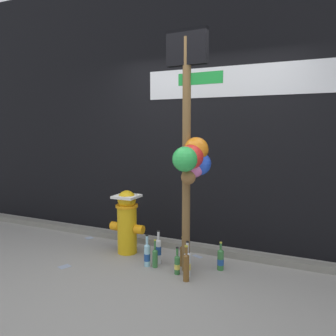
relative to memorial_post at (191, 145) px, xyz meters
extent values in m
plane|color=gray|center=(-0.21, -0.43, -1.36)|extent=(14.00, 14.00, 0.00)
cube|color=black|center=(-0.21, 1.09, 0.46)|extent=(10.00, 0.20, 3.64)
cube|color=silver|center=(0.52, 0.98, 0.75)|extent=(3.02, 0.01, 0.37)
cube|color=slate|center=(-0.21, 0.65, -1.32)|extent=(8.00, 0.12, 0.08)
cylinder|color=brown|center=(-0.07, 0.05, -0.14)|extent=(0.09, 0.09, 2.45)
cube|color=#198C33|center=(0.07, 0.05, 0.67)|extent=(0.48, 0.04, 0.12)
cube|color=black|center=(-0.07, 0.05, 0.99)|extent=(0.44, 0.11, 0.36)
sphere|color=#D66BB2|center=(0.04, 0.01, -0.24)|extent=(0.18, 0.18, 0.18)
sphere|color=orange|center=(0.04, 0.05, -0.04)|extent=(0.25, 0.25, 0.25)
sphere|color=green|center=(0.00, -0.15, -0.13)|extent=(0.25, 0.25, 0.25)
sphere|color=blue|center=(0.06, 0.08, -0.19)|extent=(0.25, 0.25, 0.25)
sphere|color=red|center=(0.02, -0.05, -0.12)|extent=(0.25, 0.25, 0.25)
sphere|color=brown|center=(0.00, -0.06, -0.32)|extent=(0.15, 0.15, 0.15)
sphere|color=brown|center=(0.00, -0.06, -0.21)|extent=(0.11, 0.11, 0.11)
sphere|color=brown|center=(-0.04, -0.06, -0.17)|extent=(0.04, 0.04, 0.04)
sphere|color=brown|center=(0.03, -0.06, -0.17)|extent=(0.04, 0.04, 0.04)
sphere|color=brown|center=(0.00, -0.11, -0.21)|extent=(0.04, 0.04, 0.04)
cylinder|color=gold|center=(-0.93, 0.24, -1.07)|extent=(0.24, 0.24, 0.58)
cylinder|color=orange|center=(-0.93, 0.24, -0.77)|extent=(0.27, 0.27, 0.03)
sphere|color=gold|center=(-0.93, 0.24, -0.69)|extent=(0.23, 0.23, 0.23)
cylinder|color=orange|center=(-1.11, 0.24, -1.05)|extent=(0.11, 0.11, 0.11)
cylinder|color=orange|center=(-0.76, 0.24, -1.05)|extent=(0.11, 0.11, 0.11)
cube|color=white|center=(-0.93, 0.24, -0.65)|extent=(0.29, 0.29, 0.03)
cylinder|color=silver|center=(0.00, -0.07, -1.25)|extent=(0.07, 0.07, 0.23)
cone|color=silver|center=(0.00, -0.07, -1.12)|extent=(0.07, 0.07, 0.03)
cylinder|color=silver|center=(0.00, -0.07, -1.05)|extent=(0.03, 0.03, 0.10)
cylinder|color=#D8C64C|center=(0.00, -0.07, -1.26)|extent=(0.07, 0.07, 0.07)
cylinder|color=black|center=(0.00, -0.07, -1.00)|extent=(0.03, 0.03, 0.01)
cylinder|color=#337038|center=(-0.41, -0.02, -1.27)|extent=(0.06, 0.06, 0.18)
cone|color=#337038|center=(-0.41, -0.02, -1.17)|extent=(0.06, 0.06, 0.02)
cylinder|color=#337038|center=(-0.41, -0.02, -1.11)|extent=(0.02, 0.02, 0.09)
cylinder|color=gold|center=(-0.41, -0.02, -1.05)|extent=(0.02, 0.02, 0.01)
cylinder|color=#93CCE0|center=(-0.51, -0.02, -1.25)|extent=(0.07, 0.07, 0.23)
cone|color=#93CCE0|center=(-0.51, -0.02, -1.12)|extent=(0.07, 0.07, 0.03)
cylinder|color=#93CCE0|center=(-0.51, -0.02, -1.06)|extent=(0.03, 0.03, 0.09)
cylinder|color=#1E478C|center=(-0.51, -0.02, -1.26)|extent=(0.07, 0.07, 0.08)
cylinder|color=black|center=(-0.51, -0.02, -1.01)|extent=(0.03, 0.03, 0.01)
cylinder|color=#337038|center=(-0.12, -0.08, -1.27)|extent=(0.06, 0.06, 0.18)
cone|color=#337038|center=(-0.12, -0.08, -1.17)|extent=(0.06, 0.06, 0.02)
cylinder|color=#337038|center=(-0.12, -0.08, -1.12)|extent=(0.02, 0.02, 0.07)
cylinder|color=#D8C64C|center=(-0.12, -0.08, -1.28)|extent=(0.06, 0.06, 0.05)
cylinder|color=black|center=(-0.12, -0.08, -1.07)|extent=(0.03, 0.03, 0.01)
cylinder|color=brown|center=(-0.14, 0.15, -1.26)|extent=(0.08, 0.08, 0.21)
cone|color=brown|center=(-0.14, 0.15, -1.14)|extent=(0.08, 0.08, 0.03)
cylinder|color=brown|center=(-0.14, 0.15, -1.08)|extent=(0.04, 0.04, 0.08)
cylinder|color=gold|center=(-0.14, 0.15, -1.03)|extent=(0.04, 0.04, 0.01)
cylinder|color=#337038|center=(0.27, 0.22, -1.26)|extent=(0.07, 0.07, 0.21)
cone|color=#337038|center=(0.27, 0.22, -1.14)|extent=(0.07, 0.07, 0.03)
cylinder|color=#337038|center=(0.27, 0.22, -1.09)|extent=(0.03, 0.03, 0.06)
cylinder|color=#1E478C|center=(0.27, 0.22, -1.27)|extent=(0.07, 0.07, 0.07)
cylinder|color=gold|center=(0.27, 0.22, -1.06)|extent=(0.03, 0.03, 0.01)
cylinder|color=silver|center=(-0.43, 0.10, -1.23)|extent=(0.06, 0.06, 0.27)
cone|color=silver|center=(-0.43, 0.10, -1.08)|extent=(0.06, 0.06, 0.02)
cylinder|color=silver|center=(-0.43, 0.10, -1.03)|extent=(0.03, 0.03, 0.08)
cylinder|color=#1E478C|center=(-0.43, 0.10, -1.21)|extent=(0.06, 0.06, 0.10)
cylinder|color=black|center=(-0.43, 0.10, -0.98)|extent=(0.03, 0.03, 0.01)
cylinder|color=brown|center=(0.04, -0.20, -1.23)|extent=(0.06, 0.06, 0.26)
cone|color=brown|center=(0.04, -0.20, -1.09)|extent=(0.06, 0.06, 0.02)
cylinder|color=brown|center=(0.04, -0.20, -1.04)|extent=(0.03, 0.03, 0.07)
cylinder|color=gold|center=(0.04, -0.20, -1.00)|extent=(0.04, 0.04, 0.01)
cube|color=#8C99B2|center=(-1.33, -0.44, -1.36)|extent=(0.13, 0.15, 0.01)
cube|color=#8C99B2|center=(-0.10, 0.49, -1.36)|extent=(0.14, 0.11, 0.01)
cube|color=#8C99B2|center=(-1.73, 0.51, -1.36)|extent=(0.14, 0.13, 0.01)
camera|label=1|loc=(1.31, -3.32, 0.17)|focal=37.26mm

